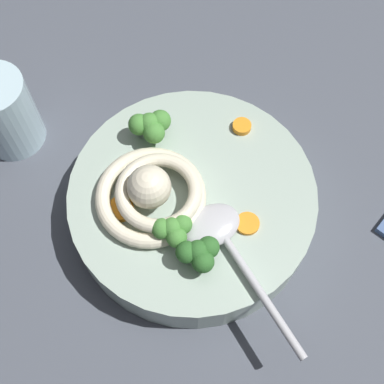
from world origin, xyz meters
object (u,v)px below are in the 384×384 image
at_px(soup_bowl, 192,202).
at_px(drinking_glass, 3,113).
at_px(noodle_pile, 152,193).
at_px(soup_spoon, 223,235).

bearing_deg(soup_bowl, drinking_glass, 129.76).
height_order(noodle_pile, drinking_glass, noodle_pile).
bearing_deg(noodle_pile, soup_spoon, -56.10).
bearing_deg(soup_bowl, soup_spoon, -84.43).
bearing_deg(noodle_pile, drinking_glass, 122.76).
xyz_separation_m(soup_bowl, noodle_pile, (-0.04, 0.01, 0.04)).
height_order(soup_spoon, drinking_glass, drinking_glass).
height_order(soup_bowl, soup_spoon, soup_spoon).
distance_m(soup_spoon, drinking_glass, 0.29).
relative_size(soup_bowl, drinking_glass, 2.74).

